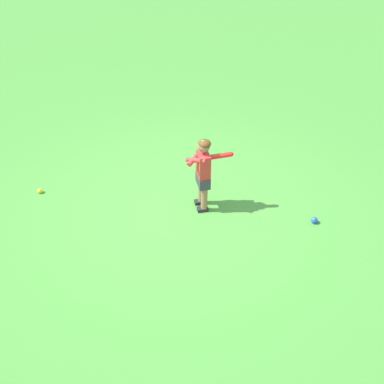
# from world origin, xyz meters

# --- Properties ---
(ground_plane) EXTENTS (40.00, 40.00, 0.00)m
(ground_plane) POSITION_xyz_m (0.00, 0.00, 0.00)
(ground_plane) COLOR #479338
(child_batter) EXTENTS (0.55, 0.41, 1.08)m
(child_batter) POSITION_xyz_m (-0.22, -0.25, 0.65)
(child_batter) COLOR #232328
(child_batter) RESTS_ON ground
(play_ball_center_lawn) EXTENTS (0.07, 0.07, 0.07)m
(play_ball_center_lawn) POSITION_xyz_m (2.00, 0.64, 0.04)
(play_ball_center_lawn) COLOR yellow
(play_ball_center_lawn) RESTS_ON ground
(play_ball_far_left) EXTENTS (0.09, 0.09, 0.09)m
(play_ball_far_left) POSITION_xyz_m (-1.69, -0.69, 0.05)
(play_ball_far_left) COLOR blue
(play_ball_far_left) RESTS_ON ground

